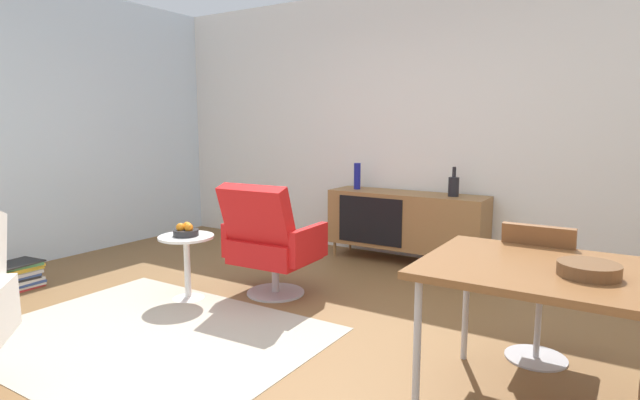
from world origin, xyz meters
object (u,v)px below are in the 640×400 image
Objects in this scene: lounge_chair_red at (270,240)px; magazine_stack at (16,276)px; wooden_bowl_on_table at (589,270)px; fruit_bowl at (186,231)px; dining_chair_back_left at (539,286)px; vase_cobalt at (357,176)px; vase_sculptural_dark at (454,186)px; side_table_round at (187,260)px; sideboard at (406,220)px; dining_table at (605,284)px.

magazine_stack is (-1.96, -1.03, -0.35)m from lounge_chair_red.
wooden_bowl_on_table reaches higher than magazine_stack.
wooden_bowl_on_table is 2.90m from fruit_bowl.
fruit_bowl is at bearing -173.48° from dining_chair_back_left.
vase_cobalt reaches higher than magazine_stack.
vase_sculptural_dark is at bearing 57.14° from lounge_chair_red.
fruit_bowl is 1.62m from magazine_stack.
magazine_stack is (-1.43, -0.62, -0.21)m from side_table_round.
sideboard is 0.61m from vase_sculptural_dark.
magazine_stack is at bearing -126.63° from vase_cobalt.
dining_table is at bearing -5.12° from fruit_bowl.
vase_sculptural_dark reaches higher than vase_cobalt.
wooden_bowl_on_table is at bearing -6.60° from fruit_bowl.
magazine_stack is (-2.97, -2.59, -0.71)m from vase_sculptural_dark.
dining_chair_back_left is 4.13m from magazine_stack.
dining_chair_back_left is at bearing -57.89° from vase_sculptural_dark.
fruit_bowl reaches higher than magazine_stack.
lounge_chair_red is at bearing 176.89° from dining_chair_back_left.
dining_table reaches higher than magazine_stack.
vase_sculptural_dark is (1.04, 0.00, -0.04)m from vase_cobalt.
sideboard is at bearing -179.77° from vase_sculptural_dark.
vase_cobalt is at bearing -180.00° from vase_sculptural_dark.
vase_cobalt is 3.31m from wooden_bowl_on_table.
lounge_chair_red is (0.04, -1.56, -0.39)m from vase_cobalt.
vase_cobalt is at bearing 179.81° from sideboard.
sideboard is 0.70m from vase_cobalt.
vase_cobalt is 1.61m from lounge_chair_red.
wooden_bowl_on_table is at bearing -131.96° from dining_table.
vase_sculptural_dark reaches higher than sideboard.
sideboard is 1.00× the size of dining_table.
dining_chair_back_left reaches higher than fruit_bowl.
vase_sculptural_dark is at bearing 122.10° from dining_table.
vase_sculptural_dark is at bearing 120.16° from wooden_bowl_on_table.
lounge_chair_red is at bearing 162.47° from wooden_bowl_on_table.
magazine_stack is (-4.30, -0.29, -0.66)m from wooden_bowl_on_table.
fruit_bowl reaches higher than side_table_round.
lounge_chair_red reaches higher than dining_table.
dining_table is 6.15× the size of wooden_bowl_on_table.
dining_chair_back_left is 2.06× the size of magazine_stack.
side_table_round is (-1.54, -1.97, -0.50)m from vase_sculptural_dark.
lounge_chair_red is (-0.53, -1.56, 0.03)m from sideboard.
wooden_bowl_on_table is at bearing -17.53° from lounge_chair_red.
vase_cobalt is at bearing 135.98° from wooden_bowl_on_table.
wooden_bowl_on_table is 1.30× the size of fruit_bowl.
dining_chair_back_left is at bearing -3.11° from lounge_chair_red.
wooden_bowl_on_table is (1.81, -2.30, 0.33)m from sideboard.
side_table_round is (-2.59, -0.30, -0.15)m from dining_chair_back_left.
vase_cobalt reaches higher than dining_table.
wooden_bowl_on_table is (-0.06, -0.07, 0.07)m from dining_table.
wooden_bowl_on_table reaches higher than side_table_round.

